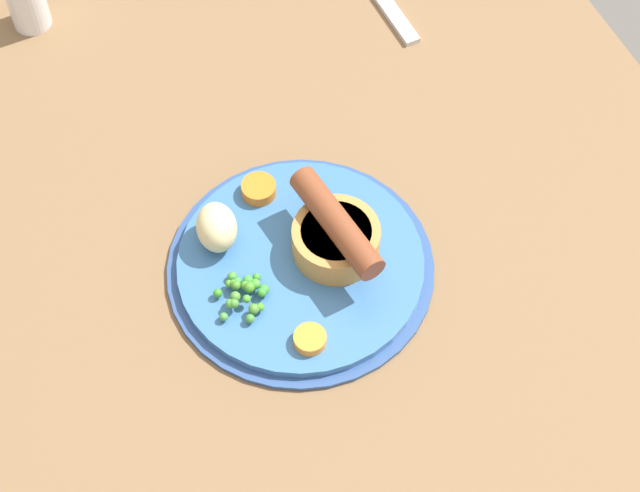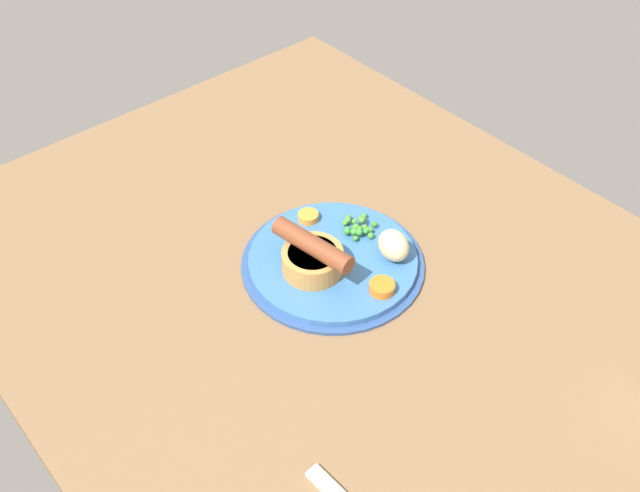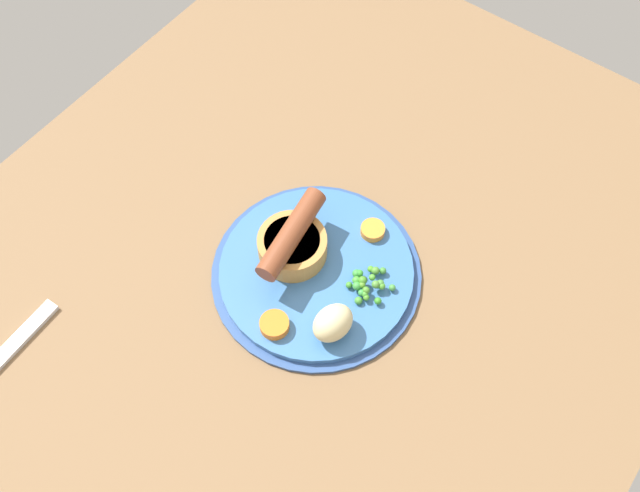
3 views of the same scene
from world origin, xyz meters
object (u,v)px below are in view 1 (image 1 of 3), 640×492
at_px(pea_pile, 244,293).
at_px(potato_chunk_0, 217,227).
at_px(sausage_pudding, 336,235).
at_px(carrot_slice_1, 310,339).
at_px(carrot_slice_3, 259,189).
at_px(dinner_plate, 301,266).

relative_size(pea_pile, potato_chunk_0, 1.15).
bearing_deg(sausage_pudding, potato_chunk_0, -127.25).
relative_size(carrot_slice_1, carrot_slice_3, 0.88).
bearing_deg(dinner_plate, carrot_slice_3, 4.50).
bearing_deg(carrot_slice_3, dinner_plate, -175.50).
height_order(dinner_plate, carrot_slice_1, carrot_slice_1).
bearing_deg(potato_chunk_0, pea_pile, -179.79).
bearing_deg(potato_chunk_0, carrot_slice_3, -57.30).
bearing_deg(pea_pile, sausage_pudding, -81.07).
xyz_separation_m(pea_pile, carrot_slice_3, (0.10, -0.05, -0.00)).
bearing_deg(carrot_slice_1, sausage_pudding, -36.86).
bearing_deg(carrot_slice_1, dinner_plate, -16.98).
height_order(potato_chunk_0, carrot_slice_1, potato_chunk_0).
bearing_deg(pea_pile, potato_chunk_0, 0.21).
bearing_deg(sausage_pudding, pea_pile, -89.76).
bearing_deg(carrot_slice_1, pea_pile, 29.53).
relative_size(potato_chunk_0, carrot_slice_3, 1.47).
distance_m(dinner_plate, carrot_slice_1, 0.08).
relative_size(dinner_plate, sausage_pudding, 2.03).
bearing_deg(carrot_slice_1, potato_chunk_0, 15.55).
bearing_deg(sausage_pudding, carrot_slice_3, -163.04).
distance_m(potato_chunk_0, carrot_slice_1, 0.13).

